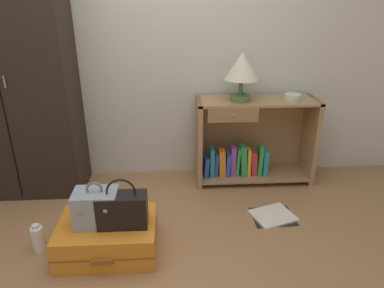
# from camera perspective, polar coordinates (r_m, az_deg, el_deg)

# --- Properties ---
(ground_plane) EXTENTS (9.00, 9.00, 0.00)m
(ground_plane) POSITION_cam_1_polar(r_m,az_deg,el_deg) (2.30, -6.87, -21.14)
(ground_plane) COLOR #9E7047
(back_wall) EXTENTS (6.40, 0.10, 2.60)m
(back_wall) POSITION_cam_1_polar(r_m,az_deg,el_deg) (3.17, -6.57, 17.38)
(back_wall) COLOR beige
(back_wall) RESTS_ON ground_plane
(wardrobe) EXTENTS (0.96, 0.47, 2.03)m
(wardrobe) POSITION_cam_1_polar(r_m,az_deg,el_deg) (3.18, -27.31, 9.85)
(wardrobe) COLOR black
(wardrobe) RESTS_ON ground_plane
(bookshelf) EXTENTS (1.05, 0.37, 0.77)m
(bookshelf) POSITION_cam_1_polar(r_m,az_deg,el_deg) (3.24, 9.36, 0.23)
(bookshelf) COLOR #A37A51
(bookshelf) RESTS_ON ground_plane
(table_lamp) EXTENTS (0.29, 0.29, 0.41)m
(table_lamp) POSITION_cam_1_polar(r_m,az_deg,el_deg) (2.98, 8.08, 12.07)
(table_lamp) COLOR #4C7542
(table_lamp) RESTS_ON bookshelf
(bowl) EXTENTS (0.14, 0.14, 0.05)m
(bowl) POSITION_cam_1_polar(r_m,az_deg,el_deg) (3.17, 16.01, 7.39)
(bowl) COLOR silver
(bowl) RESTS_ON bookshelf
(suitcase_large) EXTENTS (0.64, 0.49, 0.23)m
(suitcase_large) POSITION_cam_1_polar(r_m,az_deg,el_deg) (2.49, -13.43, -14.38)
(suitcase_large) COLOR orange
(suitcase_large) RESTS_ON ground_plane
(train_case) EXTENTS (0.28, 0.21, 0.30)m
(train_case) POSITION_cam_1_polar(r_m,az_deg,el_deg) (2.37, -15.22, -9.89)
(train_case) COLOR #8E99A3
(train_case) RESTS_ON suitcase_large
(handbag) EXTENTS (0.32, 0.15, 0.34)m
(handbag) POSITION_cam_1_polar(r_m,az_deg,el_deg) (2.31, -11.22, -10.34)
(handbag) COLOR black
(handbag) RESTS_ON suitcase_large
(bottle) EXTENTS (0.08, 0.08, 0.20)m
(bottle) POSITION_cam_1_polar(r_m,az_deg,el_deg) (2.66, -23.69, -13.82)
(bottle) COLOR white
(bottle) RESTS_ON ground_plane
(open_book_on_floor) EXTENTS (0.37, 0.34, 0.02)m
(open_book_on_floor) POSITION_cam_1_polar(r_m,az_deg,el_deg) (2.88, 12.97, -11.28)
(open_book_on_floor) COLOR white
(open_book_on_floor) RESTS_ON ground_plane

